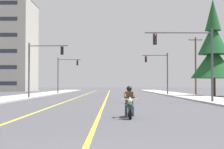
{
  "coord_description": "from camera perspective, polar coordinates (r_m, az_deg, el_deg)",
  "views": [
    {
      "loc": [
        0.55,
        -6.22,
        1.51
      ],
      "look_at": [
        0.54,
        20.52,
        2.27
      ],
      "focal_mm": 58.12,
      "sensor_mm": 36.0,
      "label": 1
    }
  ],
  "objects": [
    {
      "name": "utility_pole_right_far",
      "position": [
        57.64,
        13.04,
        1.53
      ],
      "size": [
        2.14,
        0.26,
        8.89
      ],
      "color": "brown",
      "rests_on": "ground"
    },
    {
      "name": "conifer_tree_right_verge_far",
      "position": [
        49.78,
        15.66,
        3.5
      ],
      "size": [
        5.86,
        5.86,
        12.91
      ],
      "color": "#423023",
      "rests_on": "ground"
    },
    {
      "name": "traffic_signal_mid_left",
      "position": [
        62.61,
        -7.47,
        0.69
      ],
      "size": [
        3.98,
        0.47,
        6.2
      ],
      "color": "#47474C",
      "rests_on": "ground"
    },
    {
      "name": "traffic_signal_near_right",
      "position": [
        30.87,
        12.52,
        3.3
      ],
      "size": [
        5.69,
        0.39,
        6.2
      ],
      "color": "#47474C",
      "rests_on": "ground"
    },
    {
      "name": "sidewalk_kerb_left",
      "position": [
        47.51,
        -13.26,
        -3.33
      ],
      "size": [
        4.4,
        110.0,
        0.14
      ],
      "primitive_type": "cube",
      "color": "#ADA89E",
      "rests_on": "ground"
    },
    {
      "name": "traffic_signal_mid_right",
      "position": [
        53.52,
        7.62,
        1.07
      ],
      "size": [
        3.78,
        0.41,
        6.2
      ],
      "color": "#47474C",
      "rests_on": "ground"
    },
    {
      "name": "lane_stripe_center",
      "position": [
        51.25,
        -0.69,
        -3.32
      ],
      "size": [
        0.16,
        100.0,
        0.01
      ],
      "primitive_type": "cube",
      "color": "yellow",
      "rests_on": "ground"
    },
    {
      "name": "traffic_signal_near_left",
      "position": [
        41.03,
        -11.22,
        1.97
      ],
      "size": [
        4.46,
        0.46,
        6.2
      ],
      "color": "#47474C",
      "rests_on": "ground"
    },
    {
      "name": "lane_stripe_left",
      "position": [
        51.41,
        -4.64,
        -3.31
      ],
      "size": [
        0.16,
        100.0,
        0.01
      ],
      "primitive_type": "cube",
      "color": "yellow",
      "rests_on": "ground"
    },
    {
      "name": "sidewalk_kerb_right",
      "position": [
        47.27,
        12.0,
        -3.35
      ],
      "size": [
        4.4,
        110.0,
        0.14
      ],
      "primitive_type": "cube",
      "color": "#ADA89E",
      "rests_on": "ground"
    },
    {
      "name": "motorcycle_with_rider",
      "position": [
        16.71,
        2.77,
        -4.8
      ],
      "size": [
        0.7,
        2.19,
        1.46
      ],
      "color": "black",
      "rests_on": "ground"
    }
  ]
}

